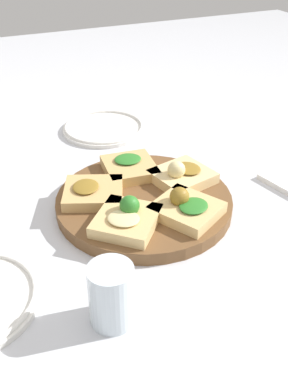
# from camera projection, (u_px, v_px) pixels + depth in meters

# --- Properties ---
(ground_plane) EXTENTS (3.00, 3.00, 0.00)m
(ground_plane) POSITION_uv_depth(u_px,v_px,m) (144.00, 207.00, 0.90)
(ground_plane) COLOR silver
(serving_board) EXTENTS (0.35, 0.35, 0.03)m
(serving_board) POSITION_uv_depth(u_px,v_px,m) (144.00, 202.00, 0.89)
(serving_board) COLOR brown
(serving_board) RESTS_ON ground_plane
(focaccia_slice_0) EXTENTS (0.15, 0.15, 0.05)m
(focaccia_slice_0) POSITION_uv_depth(u_px,v_px,m) (127.00, 218.00, 0.80)
(focaccia_slice_0) COLOR #DBB775
(focaccia_slice_0) RESTS_ON serving_board
(focaccia_slice_1) EXTENTS (0.15, 0.15, 0.05)m
(focaccia_slice_1) POSITION_uv_depth(u_px,v_px,m) (186.00, 207.00, 0.83)
(focaccia_slice_1) COLOR #DBB775
(focaccia_slice_1) RESTS_ON serving_board
(focaccia_slice_2) EXTENTS (0.13, 0.13, 0.05)m
(focaccia_slice_2) POSITION_uv_depth(u_px,v_px,m) (182.00, 175.00, 0.93)
(focaccia_slice_2) COLOR #E5C689
(focaccia_slice_2) RESTS_ON serving_board
(focaccia_slice_3) EXTENTS (0.12, 0.12, 0.03)m
(focaccia_slice_3) POSITION_uv_depth(u_px,v_px,m) (130.00, 167.00, 0.96)
(focaccia_slice_3) COLOR tan
(focaccia_slice_3) RESTS_ON serving_board
(focaccia_slice_4) EXTENTS (0.14, 0.14, 0.03)m
(focaccia_slice_4) POSITION_uv_depth(u_px,v_px,m) (93.00, 192.00, 0.88)
(focaccia_slice_4) COLOR tan
(focaccia_slice_4) RESTS_ON serving_board
(plate_right) EXTENTS (0.22, 0.22, 0.02)m
(plate_right) POSITION_uv_depth(u_px,v_px,m) (104.00, 128.00, 1.20)
(plate_right) COLOR white
(plate_right) RESTS_ON ground_plane
(water_glass) EXTENTS (0.07, 0.07, 0.10)m
(water_glass) POSITION_uv_depth(u_px,v_px,m) (111.00, 295.00, 0.63)
(water_glass) COLOR silver
(water_glass) RESTS_ON ground_plane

